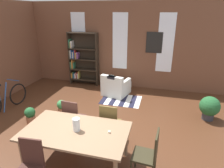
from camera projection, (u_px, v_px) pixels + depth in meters
ground_plane at (86, 138)px, 4.53m from camera, size 9.16×9.16×0.00m
back_wall_brick at (120, 46)px, 7.21m from camera, size 7.91×0.12×3.10m
window_pane_0 at (79, 40)px, 7.48m from camera, size 0.55×0.02×2.01m
window_pane_1 at (120, 42)px, 7.09m from camera, size 0.55×0.02×2.01m
window_pane_2 at (166, 43)px, 6.71m from camera, size 0.55×0.02×2.01m
dining_table at (76, 134)px, 3.55m from camera, size 1.91×1.09×0.75m
vase_on_table at (76, 125)px, 3.48m from camera, size 0.13×0.13×0.24m
tealight_candle_0 at (74, 124)px, 3.68m from camera, size 0.04×0.04×0.05m
tealight_candle_1 at (109, 132)px, 3.44m from camera, size 0.04×0.04×0.04m
dining_chair_far_left at (73, 117)px, 4.41m from camera, size 0.43×0.43×0.95m
dining_chair_head_right at (149, 154)px, 3.29m from camera, size 0.43×0.43×0.95m
dining_chair_near_left at (30, 167)px, 3.02m from camera, size 0.43×0.43×0.95m
dining_chair_far_right at (110, 122)px, 4.20m from camera, size 0.41×0.41×0.95m
bookshelf_tall at (82, 59)px, 7.54m from camera, size 1.15×0.30×2.02m
armchair_white at (116, 87)px, 6.78m from camera, size 0.97×0.97×0.75m
bicycle_second at (6, 100)px, 5.67m from camera, size 0.44×1.65×0.88m
potted_plant_by_shelf at (210, 107)px, 5.19m from camera, size 0.53×0.53×0.66m
potted_plant_corner at (30, 115)px, 5.04m from camera, size 0.27×0.27×0.45m
potted_plant_window at (62, 106)px, 5.56m from camera, size 0.26×0.26×0.40m
striped_rug at (121, 100)px, 6.44m from camera, size 1.28×0.93×0.01m
framed_picture at (154, 43)px, 6.79m from camera, size 0.56×0.03×0.72m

